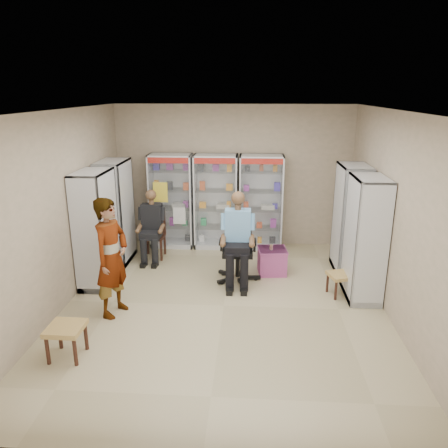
# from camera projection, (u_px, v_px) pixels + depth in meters

# --- Properties ---
(floor) EXTENTS (6.00, 6.00, 0.00)m
(floor) POSITION_uv_depth(u_px,v_px,m) (224.00, 306.00, 6.92)
(floor) COLOR tan
(floor) RESTS_ON ground
(room_shell) EXTENTS (5.02, 6.02, 3.01)m
(room_shell) POSITION_uv_depth(u_px,v_px,m) (224.00, 184.00, 6.34)
(room_shell) COLOR tan
(room_shell) RESTS_ON ground
(cabinet_back_left) EXTENTS (0.90, 0.50, 2.00)m
(cabinet_back_left) POSITION_uv_depth(u_px,v_px,m) (172.00, 201.00, 9.31)
(cabinet_back_left) COLOR #A1A3A8
(cabinet_back_left) RESTS_ON floor
(cabinet_back_mid) EXTENTS (0.90, 0.50, 2.00)m
(cabinet_back_mid) POSITION_uv_depth(u_px,v_px,m) (216.00, 202.00, 9.25)
(cabinet_back_mid) COLOR silver
(cabinet_back_mid) RESTS_ON floor
(cabinet_back_right) EXTENTS (0.90, 0.50, 2.00)m
(cabinet_back_right) POSITION_uv_depth(u_px,v_px,m) (261.00, 203.00, 9.19)
(cabinet_back_right) COLOR silver
(cabinet_back_right) RESTS_ON floor
(cabinet_right_far) EXTENTS (0.90, 0.50, 2.00)m
(cabinet_right_far) POSITION_uv_depth(u_px,v_px,m) (351.00, 219.00, 8.01)
(cabinet_right_far) COLOR #9FA2A6
(cabinet_right_far) RESTS_ON floor
(cabinet_right_near) EXTENTS (0.90, 0.50, 2.00)m
(cabinet_right_near) POSITION_uv_depth(u_px,v_px,m) (365.00, 239.00, 6.96)
(cabinet_right_near) COLOR #B2B5B9
(cabinet_right_near) RESTS_ON floor
(cabinet_left_far) EXTENTS (0.90, 0.50, 2.00)m
(cabinet_left_far) POSITION_uv_depth(u_px,v_px,m) (116.00, 212.00, 8.48)
(cabinet_left_far) COLOR #A4A6AB
(cabinet_left_far) RESTS_ON floor
(cabinet_left_near) EXTENTS (0.90, 0.50, 2.00)m
(cabinet_left_near) POSITION_uv_depth(u_px,v_px,m) (96.00, 229.00, 7.43)
(cabinet_left_near) COLOR #A6A9AD
(cabinet_left_near) RESTS_ON floor
(wooden_chair) EXTENTS (0.42, 0.42, 0.94)m
(wooden_chair) POSITION_uv_depth(u_px,v_px,m) (154.00, 235.00, 8.78)
(wooden_chair) COLOR #321E13
(wooden_chair) RESTS_ON floor
(seated_customer) EXTENTS (0.44, 0.60, 1.34)m
(seated_customer) POSITION_uv_depth(u_px,v_px,m) (153.00, 227.00, 8.68)
(seated_customer) COLOR black
(seated_customer) RESTS_ON floor
(office_chair) EXTENTS (0.67, 0.67, 1.21)m
(office_chair) POSITION_uv_depth(u_px,v_px,m) (238.00, 248.00, 7.69)
(office_chair) COLOR black
(office_chair) RESTS_ON floor
(seated_shopkeeper) EXTENTS (0.52, 0.71, 1.54)m
(seated_shopkeeper) POSITION_uv_depth(u_px,v_px,m) (238.00, 240.00, 7.59)
(seated_shopkeeper) COLOR #6298C2
(seated_shopkeeper) RESTS_ON floor
(pink_trunk) EXTENTS (0.54, 0.52, 0.48)m
(pink_trunk) POSITION_uv_depth(u_px,v_px,m) (272.00, 261.00, 8.09)
(pink_trunk) COLOR #C24DA0
(pink_trunk) RESTS_ON floor
(tea_glass) EXTENTS (0.07, 0.07, 0.11)m
(tea_glass) POSITION_uv_depth(u_px,v_px,m) (271.00, 247.00, 7.97)
(tea_glass) COLOR #631C08
(tea_glass) RESTS_ON pink_trunk
(woven_stool_a) EXTENTS (0.47, 0.47, 0.38)m
(woven_stool_a) POSITION_uv_depth(u_px,v_px,m) (340.00, 284.00, 7.23)
(woven_stool_a) COLOR #A87C46
(woven_stool_a) RESTS_ON floor
(woven_stool_b) EXTENTS (0.45, 0.45, 0.44)m
(woven_stool_b) POSITION_uv_depth(u_px,v_px,m) (67.00, 341.00, 5.54)
(woven_stool_b) COLOR tan
(woven_stool_b) RESTS_ON floor
(standing_man) EXTENTS (0.62, 0.76, 1.81)m
(standing_man) POSITION_uv_depth(u_px,v_px,m) (112.00, 258.00, 6.44)
(standing_man) COLOR gray
(standing_man) RESTS_ON floor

